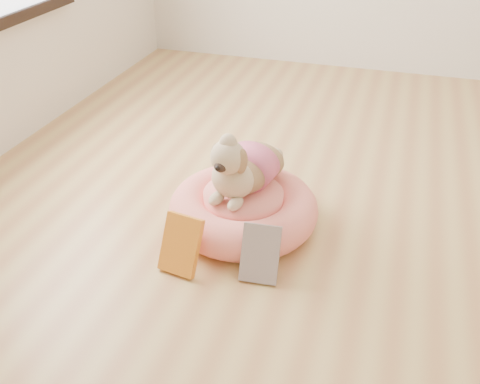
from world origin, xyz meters
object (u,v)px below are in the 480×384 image
(pet_bed, at_px, (243,209))
(book_white, at_px, (260,254))
(book_yellow, at_px, (181,245))
(dog, at_px, (243,157))

(pet_bed, height_order, book_white, book_white)
(pet_bed, xyz_separation_m, book_yellow, (-0.15, -0.35, 0.03))
(dog, distance_m, book_white, 0.43)
(pet_bed, distance_m, dog, 0.25)
(pet_bed, distance_m, book_white, 0.35)
(pet_bed, relative_size, book_yellow, 2.79)
(book_yellow, bearing_deg, dog, 78.89)
(pet_bed, height_order, book_yellow, book_yellow)
(dog, xyz_separation_m, book_yellow, (-0.14, -0.37, -0.22))
(book_yellow, relative_size, book_white, 1.04)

